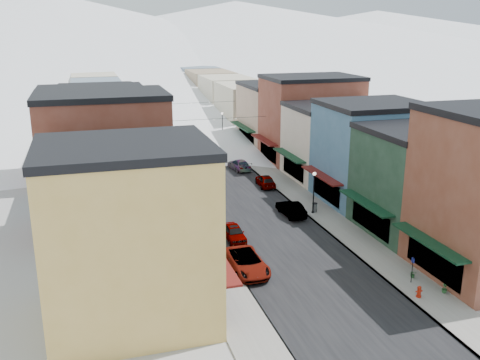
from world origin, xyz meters
TOP-DOWN VIEW (x-y plane):
  - ground at (0.00, 0.00)m, footprint 600.00×600.00m
  - road at (0.00, 60.00)m, footprint 10.00×160.00m
  - sidewalk_left at (-6.60, 60.00)m, footprint 3.20×160.00m
  - sidewalk_right at (6.60, 60.00)m, footprint 3.20×160.00m
  - curb_left at (-5.05, 60.00)m, footprint 0.10×160.00m
  - curb_right at (5.05, 60.00)m, footprint 0.10×160.00m
  - bldg_l_yellow at (-13.19, 4.00)m, footprint 11.30×8.70m
  - bldg_l_cream at (-13.19, 12.50)m, footprint 11.30×8.20m
  - bldg_l_brick_near at (-13.69, 20.50)m, footprint 12.30×8.20m
  - bldg_l_grayblue at (-13.19, 29.00)m, footprint 11.30×9.20m
  - bldg_l_brick_far at (-14.19, 38.00)m, footprint 13.30×9.20m
  - bldg_l_tan at (-13.19, 48.00)m, footprint 11.30×11.20m
  - bldg_r_green at (13.19, 12.00)m, footprint 11.30×9.20m
  - bldg_r_blue at (13.19, 21.00)m, footprint 11.30×9.20m
  - bldg_r_cream at (13.69, 30.00)m, footprint 12.30×9.20m
  - bldg_r_brick_far at (14.19, 39.00)m, footprint 13.30×9.20m
  - bldg_r_tan at (13.19, 49.00)m, footprint 11.30×11.20m
  - distant_blocks at (0.00, 83.00)m, footprint 34.00×55.00m
  - mountain_ridge at (-19.47, 277.18)m, footprint 670.00×340.00m
  - overhead_cables at (0.00, 47.50)m, footprint 16.40×15.04m
  - car_white_suv at (-4.30, 8.39)m, footprint 2.60×5.48m
  - car_silver_sedan at (-3.50, 14.62)m, footprint 1.63×3.91m
  - car_dark_hatch at (-3.50, 31.04)m, footprint 2.08×5.10m
  - car_silver_wagon at (-3.89, 44.19)m, footprint 2.17×4.97m
  - car_green_sedan at (3.50, 18.91)m, footprint 1.73×4.42m
  - car_gray_suv at (4.30, 28.82)m, footprint 1.94×4.25m
  - car_black_sedan at (3.50, 36.78)m, footprint 2.35×4.81m
  - car_lane_silver at (-1.74, 49.39)m, footprint 1.69×4.14m
  - car_lane_white at (0.75, 71.88)m, footprint 3.39×6.00m
  - fire_hydrant at (5.75, 1.00)m, footprint 0.48×0.37m
  - parking_sign at (6.49, 3.01)m, footprint 0.05×0.27m
  - trash_can at (6.04, 18.93)m, footprint 0.52×0.52m
  - streetlamp_near at (5.76, 18.68)m, footprint 0.35×0.35m
  - streetlamp_far at (5.84, 54.20)m, footprint 0.38×0.38m
  - planter_near at (7.06, 3.66)m, footprint 0.58×0.53m
  - planter_far at (7.80, 1.00)m, footprint 0.52×0.52m
  - snow_pile_near at (-4.35, 18.74)m, footprint 2.31×2.62m
  - snow_pile_mid at (-4.88, 17.80)m, footprint 2.47×2.72m
  - snow_pile_far at (-4.53, 44.84)m, footprint 2.24×2.58m

SIDE VIEW (x-z plane):
  - ground at x=0.00m, z-range 0.00..0.00m
  - road at x=0.00m, z-range 0.00..0.01m
  - sidewalk_left at x=-6.60m, z-range 0.00..0.15m
  - sidewalk_right at x=6.60m, z-range 0.00..0.15m
  - curb_left at x=-5.05m, z-range 0.00..0.15m
  - curb_right at x=5.05m, z-range 0.00..0.15m
  - planter_near at x=7.06m, z-range 0.15..0.69m
  - snow_pile_far at x=-4.53m, z-range -0.02..0.93m
  - snow_pile_near at x=-4.35m, z-range -0.02..0.95m
  - planter_far at x=7.80m, z-range 0.15..0.83m
  - snow_pile_mid at x=-4.88m, z-range -0.02..1.02m
  - fire_hydrant at x=5.75m, z-range 0.11..0.94m
  - trash_can at x=6.04m, z-range 0.16..1.04m
  - car_silver_sedan at x=-3.50m, z-range 0.00..1.32m
  - car_black_sedan at x=3.50m, z-range 0.00..1.35m
  - car_lane_silver at x=-1.74m, z-range 0.00..1.41m
  - car_gray_suv at x=4.30m, z-range 0.00..1.41m
  - car_silver_wagon at x=-3.89m, z-range 0.00..1.42m
  - car_green_sedan at x=3.50m, z-range 0.00..1.43m
  - car_white_suv at x=-4.30m, z-range 0.00..1.51m
  - car_lane_white at x=0.75m, z-range 0.00..1.58m
  - car_dark_hatch at x=-3.50m, z-range 0.00..1.64m
  - parking_sign at x=6.49m, z-range 0.32..2.33m
  - streetlamp_near at x=5.76m, z-range 0.70..4.87m
  - streetlamp_far at x=5.84m, z-range 0.74..5.26m
  - distant_blocks at x=0.00m, z-range 0.00..8.00m
  - bldg_r_cream at x=13.69m, z-range 0.01..9.01m
  - bldg_l_grayblue at x=-13.19m, z-range 0.01..9.01m
  - bldg_r_tan at x=13.19m, z-range 0.01..9.51m
  - bldg_r_green at x=13.19m, z-range 0.01..9.51m
  - bldg_l_cream at x=-13.19m, z-range 0.01..9.51m
  - bldg_l_tan at x=-13.19m, z-range 0.01..10.01m
  - bldg_r_blue at x=13.19m, z-range 0.01..10.51m
  - bldg_l_brick_far at x=-14.19m, z-range 0.01..11.01m
  - bldg_r_brick_far at x=14.19m, z-range 0.01..11.51m
  - bldg_l_yellow at x=-13.19m, z-range 0.01..11.51m
  - overhead_cables at x=0.00m, z-range 6.18..6.22m
  - bldg_l_brick_near at x=-13.69m, z-range 0.01..12.51m
  - mountain_ridge at x=-19.47m, z-range -2.64..31.36m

